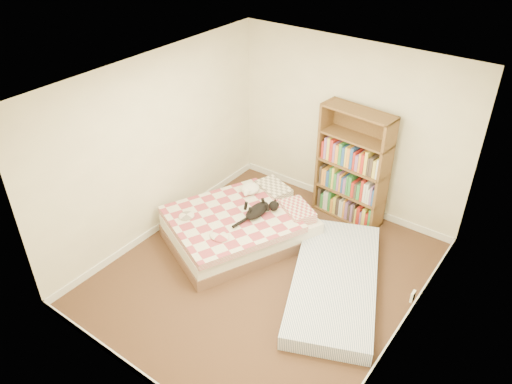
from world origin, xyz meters
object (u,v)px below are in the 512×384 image
Objects in this scene: bed at (242,225)px; black_cat at (259,209)px; bookshelf at (352,180)px; floor_mattress at (335,281)px; white_dog at (250,189)px.

bed is 0.38m from black_cat.
bookshelf is 1.45m from black_cat.
bed is at bearing 153.46° from floor_mattress.
floor_mattress is at bearing -62.65° from bookshelf.
black_cat is (-0.70, -1.27, -0.08)m from bookshelf.
white_dog is (-0.40, 0.34, -0.01)m from black_cat.
bed reaches higher than floor_mattress.
bed is at bearing -117.76° from bookshelf.
bed is 0.56m from white_dog.
black_cat is at bearing 50.77° from bed.
black_cat is at bearing -9.47° from white_dog.
bookshelf is at bearing 88.62° from floor_mattress.
bookshelf is 4.58× the size of white_dog.
floor_mattress is at bearing 20.86° from bed.
black_cat is (-1.28, 0.20, 0.42)m from floor_mattress.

